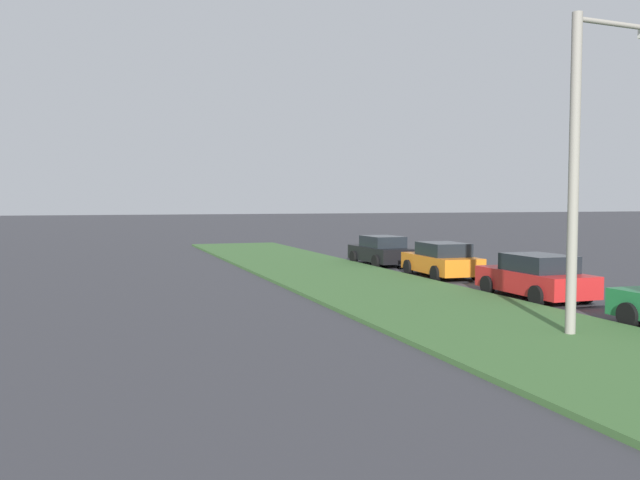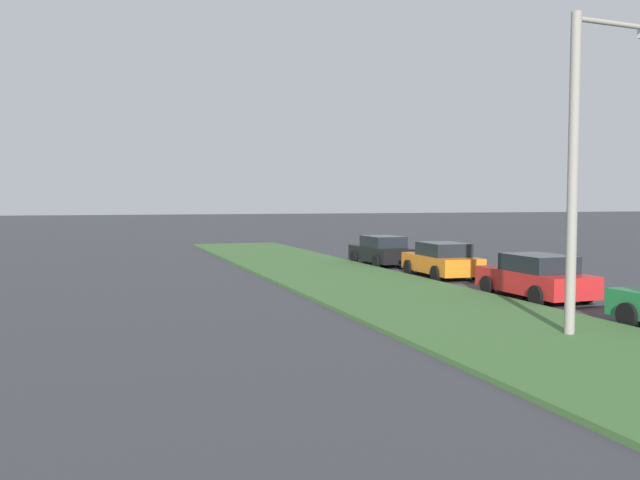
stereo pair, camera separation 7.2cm
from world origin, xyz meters
name	(u,v)px [view 1 (the left image)]	position (x,y,z in m)	size (l,w,h in m)	color
grass_median	(438,308)	(10.00, 6.87, 0.06)	(60.00, 6.00, 0.12)	#3D6633
parked_car_red	(535,277)	(10.86, 2.79, 0.72)	(4.32, 2.06, 1.47)	red
parked_car_orange	(441,260)	(17.24, 2.63, 0.72)	(4.39, 2.20, 1.47)	orange
parked_car_black	(381,251)	(22.77, 2.89, 0.72)	(4.33, 2.08, 1.47)	black
streetlight	(586,150)	(5.42, 5.63, 4.39)	(0.45, 2.88, 7.50)	gray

